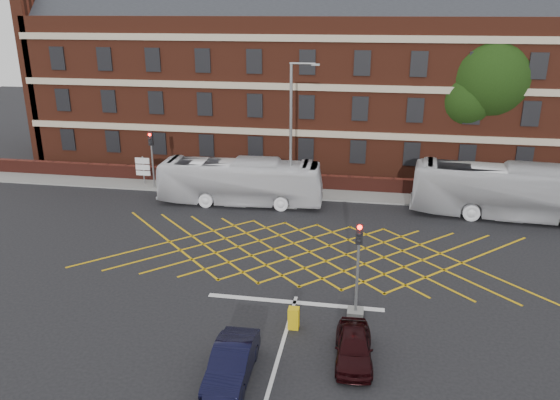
% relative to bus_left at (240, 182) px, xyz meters
% --- Properties ---
extents(ground, '(120.00, 120.00, 0.00)m').
position_rel_bus_left_xyz_m(ground, '(5.56, -9.05, -1.54)').
color(ground, black).
rests_on(ground, ground).
extents(victorian_building, '(51.00, 12.17, 20.40)m').
position_rel_bus_left_xyz_m(victorian_building, '(5.81, 12.94, 6.30)').
color(victorian_building, '#552315').
rests_on(victorian_building, ground).
extents(boundary_wall, '(56.00, 0.50, 1.10)m').
position_rel_bus_left_xyz_m(boundary_wall, '(5.56, 3.95, -0.99)').
color(boundary_wall, '#4B1B14').
rests_on(boundary_wall, ground).
extents(far_pavement, '(60.00, 3.00, 0.12)m').
position_rel_bus_left_xyz_m(far_pavement, '(5.56, 2.95, -1.48)').
color(far_pavement, slate).
rests_on(far_pavement, ground).
extents(box_junction_hatching, '(8.22, 8.22, 0.02)m').
position_rel_bus_left_xyz_m(box_junction_hatching, '(5.56, -7.05, -1.53)').
color(box_junction_hatching, '#CC990C').
rests_on(box_junction_hatching, ground).
extents(stop_line, '(8.00, 0.30, 0.02)m').
position_rel_bus_left_xyz_m(stop_line, '(5.56, -12.55, -1.53)').
color(stop_line, silver).
rests_on(stop_line, ground).
extents(centre_line, '(0.15, 14.00, 0.02)m').
position_rel_bus_left_xyz_m(centre_line, '(5.56, -19.05, -1.53)').
color(centre_line, silver).
rests_on(centre_line, ground).
extents(bus_left, '(11.12, 3.00, 3.07)m').
position_rel_bus_left_xyz_m(bus_left, '(0.00, 0.00, 0.00)').
color(bus_left, silver).
rests_on(bus_left, ground).
extents(bus_right, '(12.49, 3.93, 3.42)m').
position_rel_bus_left_xyz_m(bus_right, '(17.39, 0.32, 0.18)').
color(bus_right, silver).
rests_on(bus_right, ground).
extents(car_navy, '(1.43, 3.91, 1.28)m').
position_rel_bus_left_xyz_m(car_navy, '(4.14, -18.22, -0.90)').
color(car_navy, black).
rests_on(car_navy, ground).
extents(car_maroon, '(1.58, 3.51, 1.17)m').
position_rel_bus_left_xyz_m(car_maroon, '(8.36, -16.38, -0.95)').
color(car_maroon, black).
rests_on(car_maroon, ground).
extents(deciduous_tree, '(7.27, 6.84, 11.22)m').
position_rel_bus_left_xyz_m(deciduous_tree, '(16.68, 9.17, 5.76)').
color(deciduous_tree, black).
rests_on(deciduous_tree, ground).
extents(traffic_light_near, '(0.70, 0.70, 4.27)m').
position_rel_bus_left_xyz_m(traffic_light_near, '(8.30, -13.09, 0.23)').
color(traffic_light_near, slate).
rests_on(traffic_light_near, ground).
extents(traffic_light_far, '(0.70, 0.70, 4.27)m').
position_rel_bus_left_xyz_m(traffic_light_far, '(-6.92, 1.81, 0.23)').
color(traffic_light_far, slate).
rests_on(traffic_light_far, ground).
extents(street_lamp, '(2.25, 1.00, 9.41)m').
position_rel_bus_left_xyz_m(street_lamp, '(3.49, -0.03, 1.74)').
color(street_lamp, slate).
rests_on(street_lamp, ground).
extents(direction_signs, '(1.10, 0.16, 2.20)m').
position_rel_bus_left_xyz_m(direction_signs, '(-8.10, 2.68, -0.16)').
color(direction_signs, gray).
rests_on(direction_signs, ground).
extents(utility_cabinet, '(0.44, 0.39, 0.93)m').
position_rel_bus_left_xyz_m(utility_cabinet, '(5.82, -14.61, -1.07)').
color(utility_cabinet, gold).
rests_on(utility_cabinet, ground).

